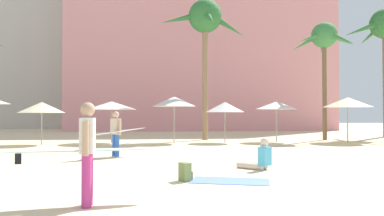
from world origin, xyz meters
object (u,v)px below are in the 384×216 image
person_near_left (88,149)px  person_mid_left (259,158)px  palm_tree_right (324,41)px  cafe_umbrella_5 (225,107)px  cafe_umbrella_1 (42,107)px  person_near_right (115,132)px  cafe_umbrella_0 (347,102)px  backpack (185,172)px  cafe_umbrella_4 (174,101)px  palm_tree_far_left (205,22)px  beach_towel (230,181)px  cafe_umbrella_2 (276,105)px  cafe_umbrella_6 (111,106)px

person_near_left → person_mid_left: person_near_left is taller
palm_tree_right → cafe_umbrella_5: size_ratio=3.22×
cafe_umbrella_1 → person_near_right: cafe_umbrella_1 is taller
cafe_umbrella_0 → backpack: size_ratio=6.25×
person_mid_left → palm_tree_right: bearing=-77.9°
cafe_umbrella_4 → person_near_right: bearing=-110.4°
palm_tree_far_left → person_near_left: (-4.14, -16.07, -6.24)m
palm_tree_right → cafe_umbrella_5: bearing=-165.9°
cafe_umbrella_1 → person_near_left: bearing=-70.7°
person_near_left → beach_towel: bearing=32.0°
cafe_umbrella_2 → person_mid_left: 10.95m
cafe_umbrella_2 → backpack: bearing=-117.2°
palm_tree_right → cafe_umbrella_6: (-12.54, -1.24, -4.00)m
cafe_umbrella_6 → person_near_right: bearing=-82.3°
cafe_umbrella_2 → person_mid_left: size_ratio=2.46×
cafe_umbrella_2 → cafe_umbrella_5: cafe_umbrella_2 is taller
beach_towel → cafe_umbrella_0: bearing=51.6°
palm_tree_far_left → cafe_umbrella_4: 5.81m
palm_tree_far_left → person_mid_left: (-0.16, -12.38, -6.86)m
beach_towel → person_near_right: 6.15m
palm_tree_right → cafe_umbrella_2: size_ratio=3.14×
cafe_umbrella_6 → person_near_left: cafe_umbrella_6 is taller
cafe_umbrella_0 → person_near_right: size_ratio=1.12×
backpack → cafe_umbrella_0: bearing=23.1°
cafe_umbrella_5 → backpack: (-3.09, -11.56, -1.73)m
person_mid_left → cafe_umbrella_5: bearing=-50.8°
cafe_umbrella_6 → cafe_umbrella_4: bearing=-4.6°
cafe_umbrella_2 → cafe_umbrella_6: cafe_umbrella_2 is taller
cafe_umbrella_4 → cafe_umbrella_5: 2.78m
cafe_umbrella_2 → beach_towel: cafe_umbrella_2 is taller
person_near_right → person_mid_left: person_near_right is taller
cafe_umbrella_1 → cafe_umbrella_0: bearing=-0.5°
cafe_umbrella_1 → person_near_left: 13.96m
cafe_umbrella_1 → cafe_umbrella_4: 6.77m
cafe_umbrella_0 → person_near_left: 17.45m
cafe_umbrella_4 → palm_tree_right: bearing=9.3°
palm_tree_far_left → cafe_umbrella_0: size_ratio=3.26×
cafe_umbrella_0 → cafe_umbrella_5: bearing=174.6°
cafe_umbrella_0 → cafe_umbrella_2: 3.82m
cafe_umbrella_0 → cafe_umbrella_6: 12.83m
palm_tree_right → person_near_right: bearing=-145.2°
cafe_umbrella_0 → cafe_umbrella_6: bearing=175.5°
cafe_umbrella_6 → person_mid_left: (5.22, -10.32, -1.70)m
cafe_umbrella_1 → person_mid_left: 12.87m
cafe_umbrella_5 → cafe_umbrella_0: bearing=-5.4°
cafe_umbrella_6 → person_near_left: 14.11m
cafe_umbrella_1 → cafe_umbrella_2: size_ratio=1.02×
cafe_umbrella_0 → cafe_umbrella_5: size_ratio=1.19×
cafe_umbrella_1 → cafe_umbrella_2: bearing=3.0°
cafe_umbrella_0 → cafe_umbrella_5: 6.70m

